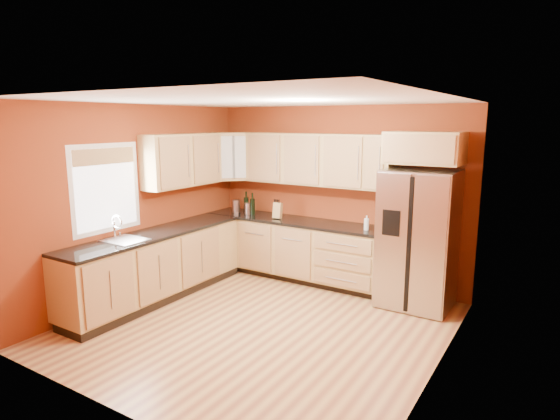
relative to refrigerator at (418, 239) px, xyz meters
name	(u,v)px	position (x,y,z in m)	size (l,w,h in m)	color
floor	(260,326)	(-1.35, -1.62, -0.89)	(4.00, 4.00, 0.00)	#945839
ceiling	(259,100)	(-1.35, -1.62, 1.71)	(4.00, 4.00, 0.00)	white
wall_back	(336,195)	(-1.35, 0.38, 0.41)	(4.00, 0.04, 2.60)	maroon
wall_front	(113,263)	(-1.35, -3.62, 0.41)	(4.00, 0.04, 2.60)	maroon
wall_left	(138,202)	(-3.35, -1.62, 0.41)	(0.04, 4.00, 2.60)	maroon
wall_right	(441,242)	(0.65, -1.62, 0.41)	(0.04, 4.00, 2.60)	maroon
base_cabinets_back	(293,250)	(-1.90, 0.07, -0.45)	(2.90, 0.60, 0.88)	tan
base_cabinets_left	(156,267)	(-3.05, -1.62, -0.45)	(0.60, 2.80, 0.88)	tan
countertop_back	(293,221)	(-1.90, 0.06, 0.01)	(2.90, 0.62, 0.04)	black
countertop_left	(155,234)	(-3.04, -1.62, 0.01)	(0.62, 2.80, 0.04)	black
upper_cabinets_back	(316,159)	(-1.60, 0.21, 0.94)	(2.30, 0.33, 0.75)	tan
upper_cabinets_left	(183,160)	(-3.19, -0.90, 0.94)	(0.33, 1.35, 0.75)	tan
corner_upper_cabinet	(232,156)	(-3.02, 0.04, 0.94)	(0.62, 0.33, 0.75)	tan
over_fridge_cabinet	(425,148)	(0.00, 0.07, 1.16)	(0.92, 0.60, 0.40)	tan
refrigerator	(418,239)	(0.00, 0.00, 0.00)	(0.90, 0.75, 1.78)	#ACACB0
window	(106,188)	(-3.33, -2.12, 0.66)	(0.03, 0.90, 1.00)	white
sink_faucet	(124,229)	(-3.04, -2.12, 0.18)	(0.50, 0.42, 0.30)	silver
canister_left	(236,206)	(-2.96, 0.05, 0.13)	(0.13, 0.13, 0.21)	#ACACB0
canister_right	(248,208)	(-2.72, 0.05, 0.12)	(0.11, 0.11, 0.18)	#ACACB0
wine_bottle_a	(253,204)	(-2.64, 0.06, 0.20)	(0.08, 0.08, 0.34)	black
wine_bottle_b	(246,202)	(-2.80, 0.11, 0.20)	(0.08, 0.08, 0.35)	black
knife_block	(278,210)	(-2.14, 0.02, 0.15)	(0.12, 0.11, 0.24)	tan
soap_dispenser	(366,223)	(-0.70, -0.01, 0.13)	(0.07, 0.07, 0.20)	silver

